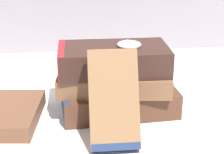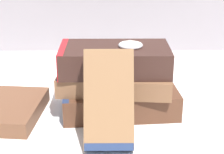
{
  "view_description": "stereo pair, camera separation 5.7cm",
  "coord_description": "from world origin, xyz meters",
  "px_view_note": "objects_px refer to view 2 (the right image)",
  "views": [
    {
      "loc": [
        -0.07,
        -0.61,
        0.34
      ],
      "look_at": [
        -0.01,
        0.04,
        0.08
      ],
      "focal_mm": 60.0,
      "sensor_mm": 36.0,
      "label": 1
    },
    {
      "loc": [
        -0.01,
        -0.61,
        0.34
      ],
      "look_at": [
        -0.01,
        0.04,
        0.08
      ],
      "focal_mm": 60.0,
      "sensor_mm": 36.0,
      "label": 2
    }
  ],
  "objects_px": {
    "book_flat_middle": "(114,79)",
    "pocket_watch": "(131,45)",
    "book_flat_bottom": "(117,99)",
    "book_leaning_front": "(109,103)",
    "book_flat_top": "(111,59)"
  },
  "relations": [
    {
      "from": "book_flat_top",
      "to": "book_leaning_front",
      "type": "height_order",
      "value": "book_leaning_front"
    },
    {
      "from": "book_flat_middle",
      "to": "book_leaning_front",
      "type": "bearing_deg",
      "value": -89.9
    },
    {
      "from": "book_flat_top",
      "to": "pocket_watch",
      "type": "relative_size",
      "value": 4.16
    },
    {
      "from": "book_flat_bottom",
      "to": "book_leaning_front",
      "type": "bearing_deg",
      "value": -102.52
    },
    {
      "from": "book_flat_middle",
      "to": "pocket_watch",
      "type": "xyz_separation_m",
      "value": [
        0.03,
        0.0,
        0.07
      ]
    },
    {
      "from": "book_flat_bottom",
      "to": "book_flat_top",
      "type": "xyz_separation_m",
      "value": [
        -0.01,
        -0.0,
        0.08
      ]
    },
    {
      "from": "book_flat_middle",
      "to": "pocket_watch",
      "type": "height_order",
      "value": "pocket_watch"
    },
    {
      "from": "book_flat_bottom",
      "to": "book_leaning_front",
      "type": "height_order",
      "value": "book_leaning_front"
    },
    {
      "from": "book_flat_top",
      "to": "book_flat_middle",
      "type": "bearing_deg",
      "value": 11.7
    },
    {
      "from": "book_flat_middle",
      "to": "pocket_watch",
      "type": "distance_m",
      "value": 0.08
    },
    {
      "from": "book_flat_bottom",
      "to": "book_flat_top",
      "type": "height_order",
      "value": "book_flat_top"
    },
    {
      "from": "book_flat_middle",
      "to": "book_flat_bottom",
      "type": "bearing_deg",
      "value": 10.33
    },
    {
      "from": "book_flat_middle",
      "to": "book_flat_top",
      "type": "xyz_separation_m",
      "value": [
        -0.01,
        -0.0,
        0.04
      ]
    },
    {
      "from": "book_leaning_front",
      "to": "pocket_watch",
      "type": "xyz_separation_m",
      "value": [
        0.04,
        0.12,
        0.06
      ]
    },
    {
      "from": "book_flat_bottom",
      "to": "book_flat_middle",
      "type": "bearing_deg",
      "value": -179.48
    }
  ]
}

